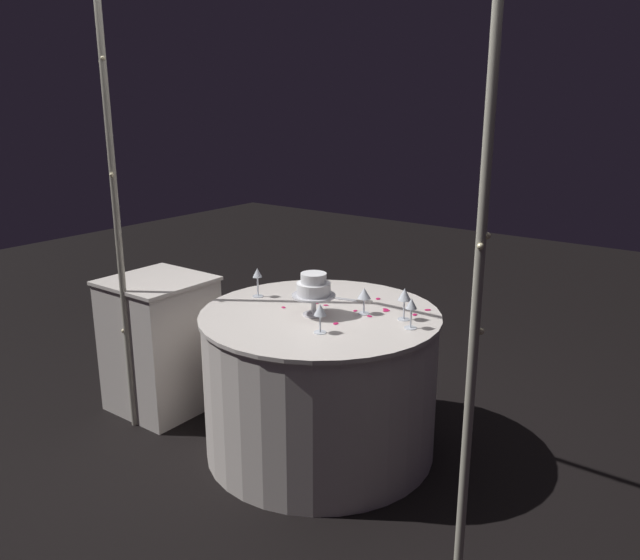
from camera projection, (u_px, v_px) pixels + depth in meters
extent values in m
plane|color=black|center=(320.00, 447.00, 3.46)|extent=(12.00, 12.00, 0.00)
cylinder|color=#B7B29E|center=(478.00, 276.00, 2.19)|extent=(0.04, 0.04, 2.47)
cylinder|color=#B7B29E|center=(116.00, 214.00, 3.36)|extent=(0.04, 0.04, 2.47)
sphere|color=#F9EAB2|center=(481.00, 331.00, 2.25)|extent=(0.02, 0.02, 0.02)
sphere|color=#F9EAB2|center=(122.00, 286.00, 3.46)|extent=(0.02, 0.02, 0.02)
sphere|color=#F9EAB2|center=(487.00, 236.00, 2.15)|extent=(0.02, 0.02, 0.02)
sphere|color=#F9EAB2|center=(123.00, 331.00, 3.53)|extent=(0.02, 0.02, 0.02)
sphere|color=#F9EAB2|center=(112.00, 175.00, 3.27)|extent=(0.02, 0.02, 0.02)
sphere|color=#F9EAB2|center=(480.00, 246.00, 2.15)|extent=(0.02, 0.02, 0.02)
sphere|color=#F9EAB2|center=(102.00, 35.00, 3.13)|extent=(0.02, 0.02, 0.02)
sphere|color=#F9EAB2|center=(101.00, 62.00, 3.15)|extent=(0.02, 0.02, 0.02)
sphere|color=#F9EAB2|center=(487.00, 163.00, 2.09)|extent=(0.02, 0.02, 0.02)
sphere|color=#F9EAB2|center=(103.00, 58.00, 3.13)|extent=(0.02, 0.02, 0.02)
cylinder|color=silver|center=(320.00, 384.00, 3.35)|extent=(1.21, 1.21, 0.75)
cylinder|color=silver|center=(320.00, 315.00, 3.25)|extent=(1.23, 1.23, 0.02)
cube|color=silver|center=(161.00, 345.00, 3.82)|extent=(0.53, 0.53, 0.79)
cube|color=silver|center=(156.00, 281.00, 3.71)|extent=(0.55, 0.55, 0.02)
cylinder|color=silver|center=(314.00, 314.00, 3.21)|extent=(0.11, 0.11, 0.01)
cylinder|color=silver|center=(314.00, 305.00, 3.20)|extent=(0.02, 0.02, 0.09)
cylinder|color=silver|center=(314.00, 296.00, 3.18)|extent=(0.22, 0.22, 0.01)
cylinder|color=white|center=(314.00, 289.00, 3.17)|extent=(0.17, 0.17, 0.06)
cylinder|color=white|center=(314.00, 278.00, 3.16)|extent=(0.13, 0.13, 0.05)
cylinder|color=silver|center=(258.00, 296.00, 3.51)|extent=(0.06, 0.06, 0.00)
cylinder|color=silver|center=(258.00, 286.00, 3.49)|extent=(0.01, 0.01, 0.11)
cone|color=silver|center=(257.00, 273.00, 3.47)|extent=(0.05, 0.05, 0.05)
cylinder|color=silver|center=(320.00, 332.00, 2.97)|extent=(0.06, 0.06, 0.00)
cylinder|color=silver|center=(320.00, 324.00, 2.96)|extent=(0.01, 0.01, 0.08)
cone|color=silver|center=(320.00, 310.00, 2.94)|extent=(0.06, 0.06, 0.06)
cylinder|color=silver|center=(404.00, 319.00, 3.14)|extent=(0.06, 0.06, 0.00)
cylinder|color=silver|center=(404.00, 309.00, 3.13)|extent=(0.01, 0.01, 0.10)
cone|color=silver|center=(405.00, 294.00, 3.11)|extent=(0.07, 0.07, 0.06)
cylinder|color=silver|center=(364.00, 313.00, 3.23)|extent=(0.06, 0.06, 0.00)
cylinder|color=silver|center=(364.00, 306.00, 3.22)|extent=(0.01, 0.01, 0.08)
cone|color=silver|center=(364.00, 293.00, 3.20)|extent=(0.07, 0.07, 0.06)
cylinder|color=silver|center=(410.00, 328.00, 3.03)|extent=(0.06, 0.06, 0.00)
cylinder|color=silver|center=(411.00, 318.00, 3.01)|extent=(0.01, 0.01, 0.09)
cone|color=silver|center=(411.00, 303.00, 2.99)|extent=(0.05, 0.05, 0.05)
cube|color=silver|center=(340.00, 299.00, 3.46)|extent=(0.22, 0.08, 0.01)
cube|color=white|center=(364.00, 301.00, 3.41)|extent=(0.09, 0.04, 0.01)
ellipsoid|color=#C61951|center=(378.00, 299.00, 3.46)|extent=(0.04, 0.04, 0.00)
ellipsoid|color=#C61951|center=(386.00, 311.00, 3.27)|extent=(0.04, 0.05, 0.00)
ellipsoid|color=#C61951|center=(415.00, 315.00, 3.21)|extent=(0.03, 0.04, 0.00)
ellipsoid|color=#C61951|center=(316.00, 303.00, 3.39)|extent=(0.03, 0.03, 0.00)
ellipsoid|color=#C61951|center=(336.00, 323.00, 3.08)|extent=(0.03, 0.04, 0.00)
ellipsoid|color=#C61951|center=(355.00, 311.00, 3.27)|extent=(0.02, 0.03, 0.00)
ellipsoid|color=#C61951|center=(370.00, 316.00, 3.19)|extent=(0.04, 0.03, 0.00)
ellipsoid|color=#C61951|center=(428.00, 310.00, 3.28)|extent=(0.04, 0.04, 0.00)
ellipsoid|color=#C61951|center=(326.00, 305.00, 3.36)|extent=(0.03, 0.03, 0.00)
ellipsoid|color=#C61951|center=(386.00, 309.00, 3.29)|extent=(0.04, 0.03, 0.00)
ellipsoid|color=#C61951|center=(283.00, 307.00, 3.32)|extent=(0.03, 0.03, 0.00)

